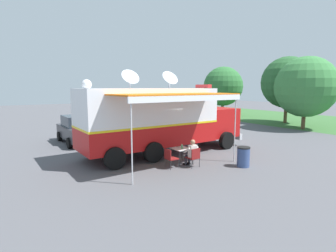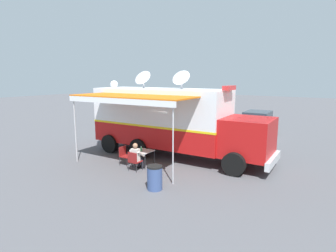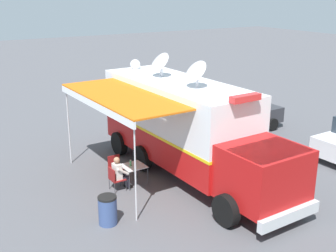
# 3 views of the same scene
# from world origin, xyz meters

# --- Properties ---
(ground_plane) EXTENTS (100.00, 100.00, 0.00)m
(ground_plane) POSITION_xyz_m (0.00, 0.00, 0.00)
(ground_plane) COLOR #515156
(lot_stripe) EXTENTS (0.31, 4.80, 0.01)m
(lot_stripe) POSITION_xyz_m (-2.25, 0.85, 0.00)
(lot_stripe) COLOR silver
(lot_stripe) RESTS_ON ground
(command_truck) EXTENTS (5.16, 9.58, 4.53)m
(command_truck) POSITION_xyz_m (0.00, 0.75, 1.95)
(command_truck) COLOR #B71414
(command_truck) RESTS_ON ground
(folding_table) EXTENTS (0.83, 0.83, 0.73)m
(folding_table) POSITION_xyz_m (2.16, 0.52, 0.67)
(folding_table) COLOR silver
(folding_table) RESTS_ON ground
(water_bottle) EXTENTS (0.07, 0.07, 0.22)m
(water_bottle) POSITION_xyz_m (2.25, 0.48, 0.83)
(water_bottle) COLOR #3F9959
(water_bottle) RESTS_ON folding_table
(folding_chair_at_table) EXTENTS (0.50, 0.50, 0.87)m
(folding_chair_at_table) POSITION_xyz_m (2.96, 0.65, 0.51)
(folding_chair_at_table) COLOR maroon
(folding_chair_at_table) RESTS_ON ground
(folding_chair_beside_table) EXTENTS (0.50, 0.50, 0.87)m
(folding_chair_beside_table) POSITION_xyz_m (2.49, -0.33, 0.51)
(folding_chair_beside_table) COLOR maroon
(folding_chair_beside_table) RESTS_ON ground
(seated_responder) EXTENTS (0.67, 0.57, 1.25)m
(seated_responder) POSITION_xyz_m (2.77, 0.64, 0.65)
(seated_responder) COLOR silver
(seated_responder) RESTS_ON ground
(trash_bin) EXTENTS (0.57, 0.57, 0.91)m
(trash_bin) POSITION_xyz_m (4.06, 2.59, 0.46)
(trash_bin) COLOR #384C7F
(trash_bin) RESTS_ON ground
(car_behind_truck) EXTENTS (4.27, 2.15, 1.76)m
(car_behind_truck) POSITION_xyz_m (-7.19, 3.06, 0.88)
(car_behind_truck) COLOR silver
(car_behind_truck) RESTS_ON ground
(car_far_corner) EXTENTS (4.25, 2.10, 1.76)m
(car_far_corner) POSITION_xyz_m (-5.33, -2.35, 0.88)
(car_far_corner) COLOR #2D2D33
(car_far_corner) RESTS_ON ground
(tree_far_left) EXTENTS (4.91, 4.91, 6.15)m
(tree_far_left) POSITION_xyz_m (-12.86, 17.50, 3.69)
(tree_far_left) COLOR brown
(tree_far_left) RESTS_ON ground
(tree_left_of_centre) EXTENTS (5.09, 5.09, 6.60)m
(tree_left_of_centre) POSITION_xyz_m (-4.20, 17.85, 4.05)
(tree_left_of_centre) COLOR brown
(tree_left_of_centre) RESTS_ON ground
(tree_right_of_centre) EXTENTS (5.10, 5.10, 6.15)m
(tree_right_of_centre) POSITION_xyz_m (-0.87, 15.47, 3.60)
(tree_right_of_centre) COLOR brown
(tree_right_of_centre) RESTS_ON ground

